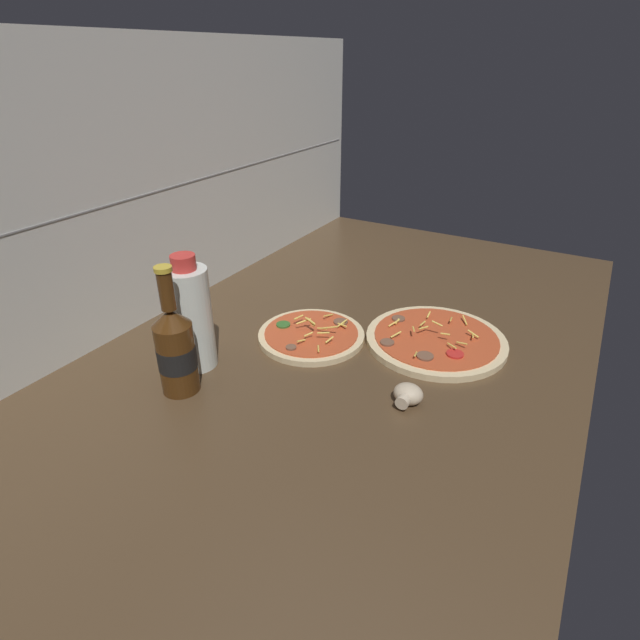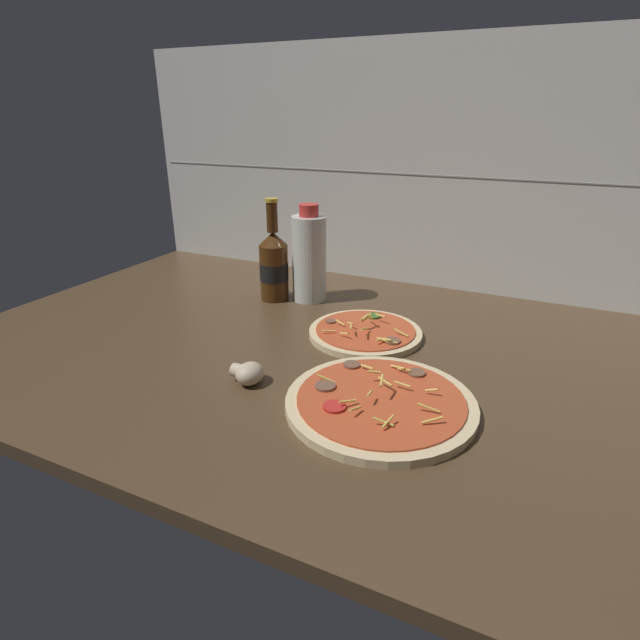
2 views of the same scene
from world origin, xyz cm
name	(u,v)px [view 2 (image 2 of 2)]	position (x,y,z in cm)	size (l,w,h in cm)	color
counter_slab	(357,362)	(0.00, 0.00, 1.25)	(160.00, 90.00, 2.50)	#4C3823
tile_backsplash	(429,175)	(0.00, 45.50, 30.00)	(160.00, 1.13, 60.00)	silver
pizza_near	(380,403)	(9.51, -14.76, 3.33)	(29.01, 29.01, 5.19)	beige
pizza_far	(365,332)	(-1.64, 8.79, 3.28)	(22.52, 22.52, 4.56)	beige
beer_bottle	(274,265)	(-28.86, 19.89, 10.97)	(6.78, 6.78, 23.76)	#47280F
oil_bottle	(309,257)	(-21.21, 23.18, 12.86)	(8.04, 8.04, 22.54)	silver
mushroom_left	(248,373)	(-12.61, -17.00, 4.32)	(5.47, 5.21, 3.65)	beige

